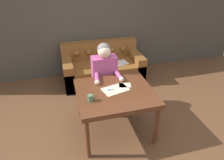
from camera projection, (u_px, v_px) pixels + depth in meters
ground_plane at (112, 135)px, 3.15m from camera, size 16.00×16.00×0.00m
wall_back at (85, 19)px, 4.38m from camera, size 8.00×0.06×2.60m
dining_table at (115, 95)px, 2.94m from camera, size 1.11×1.00×0.74m
couch at (102, 67)px, 4.56m from camera, size 1.75×0.90×0.84m
person at (105, 77)px, 3.48m from camera, size 0.47×0.58×1.25m
pattern_paper_main at (115, 89)px, 2.94m from camera, size 0.42×0.33×0.00m
pattern_paper_offcut at (125, 85)px, 3.04m from camera, size 0.21×0.18×0.00m
scissors at (112, 90)px, 2.93m from camera, size 0.21×0.09×0.01m
mug at (91, 98)px, 2.67m from camera, size 0.11×0.08×0.09m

